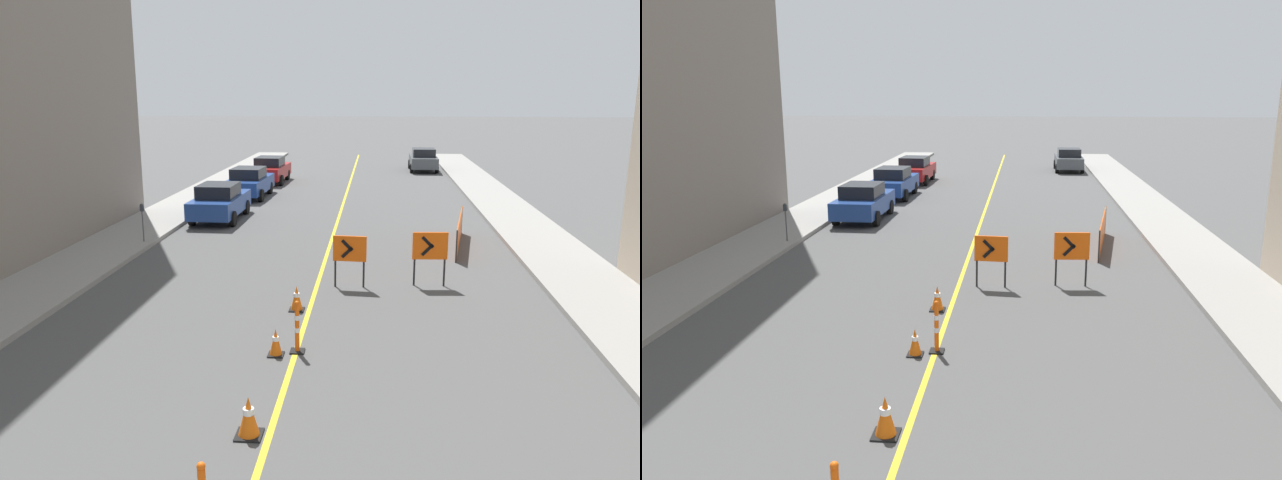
{
  "view_description": "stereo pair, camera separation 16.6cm",
  "coord_description": "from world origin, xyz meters",
  "views": [
    {
      "loc": [
        1.64,
        1.19,
        5.37
      ],
      "look_at": [
        -0.05,
        19.6,
        1.0
      ],
      "focal_mm": 35.0,
      "sensor_mm": 36.0,
      "label": 1
    },
    {
      "loc": [
        1.8,
        1.21,
        5.37
      ],
      "look_at": [
        -0.05,
        19.6,
        1.0
      ],
      "focal_mm": 35.0,
      "sensor_mm": 36.0,
      "label": 2
    }
  ],
  "objects": [
    {
      "name": "delineator_post_rear",
      "position": [
        0.03,
        13.45,
        0.49
      ],
      "size": [
        0.3,
        0.3,
        1.14
      ],
      "color": "black",
      "rests_on": "ground_plane"
    },
    {
      "name": "safety_mesh_fence",
      "position": [
        4.62,
        23.25,
        0.54
      ],
      "size": [
        0.78,
        4.5,
        1.08
      ],
      "rotation": [
        0.0,
        0.0,
        1.41
      ],
      "color": "#EF560C",
      "rests_on": "ground_plane"
    },
    {
      "name": "lane_stripe",
      "position": [
        0.0,
        28.46,
        0.0
      ],
      "size": [
        0.12,
        56.91,
        0.01
      ],
      "color": "gold",
      "rests_on": "ground_plane"
    },
    {
      "name": "sidewalk_left",
      "position": [
        -7.67,
        28.46,
        0.08
      ],
      "size": [
        2.67,
        56.91,
        0.16
      ],
      "color": "gray",
      "rests_on": "ground_plane"
    },
    {
      "name": "traffic_cone_third",
      "position": [
        -0.32,
        10.08,
        0.33
      ],
      "size": [
        0.43,
        0.43,
        0.68
      ],
      "color": "black",
      "rests_on": "ground_plane"
    },
    {
      "name": "sidewalk_right",
      "position": [
        7.67,
        28.46,
        0.08
      ],
      "size": [
        2.67,
        56.91,
        0.16
      ],
      "color": "gray",
      "rests_on": "ground_plane"
    },
    {
      "name": "traffic_cone_fourth",
      "position": [
        -0.4,
        13.24,
        0.29
      ],
      "size": [
        0.33,
        0.33,
        0.58
      ],
      "color": "black",
      "rests_on": "ground_plane"
    },
    {
      "name": "parked_car_curb_near",
      "position": [
        -5.1,
        27.22,
        0.8
      ],
      "size": [
        1.94,
        4.33,
        1.59
      ],
      "rotation": [
        0.0,
        0.0,
        -0.01
      ],
      "color": "navy",
      "rests_on": "ground_plane"
    },
    {
      "name": "parked_car_curb_mid",
      "position": [
        -5.03,
        33.21,
        0.8
      ],
      "size": [
        1.97,
        4.37,
        1.59
      ],
      "rotation": [
        0.0,
        0.0,
        -0.04
      ],
      "color": "navy",
      "rests_on": "ground_plane"
    },
    {
      "name": "traffic_cone_fifth",
      "position": [
        -0.32,
        16.05,
        0.31
      ],
      "size": [
        0.38,
        0.38,
        0.64
      ],
      "color": "black",
      "rests_on": "ground_plane"
    },
    {
      "name": "parked_car_opposite_side",
      "position": [
        4.87,
        45.66,
        0.8
      ],
      "size": [
        1.93,
        4.31,
        1.59
      ],
      "rotation": [
        0.0,
        0.0,
        -0.0
      ],
      "color": "#474C51",
      "rests_on": "ground_plane"
    },
    {
      "name": "arrow_barricade_primary",
      "position": [
        0.92,
        18.12,
        1.04
      ],
      "size": [
        0.95,
        0.13,
        1.48
      ],
      "rotation": [
        0.0,
        0.0,
        -0.07
      ],
      "color": "#EF560C",
      "rests_on": "ground_plane"
    },
    {
      "name": "parked_car_curb_far",
      "position": [
        -4.87,
        38.84,
        0.8
      ],
      "size": [
        2.0,
        4.38,
        1.59
      ],
      "rotation": [
        0.0,
        0.0,
        -0.05
      ],
      "color": "maroon",
      "rests_on": "ground_plane"
    },
    {
      "name": "parking_meter_near_curb",
      "position": [
        -6.68,
        22.37,
        1.13
      ],
      "size": [
        0.12,
        0.11,
        1.38
      ],
      "color": "#4C4C51",
      "rests_on": "sidewalk_left"
    },
    {
      "name": "arrow_barricade_secondary",
      "position": [
        3.18,
        18.45,
        1.1
      ],
      "size": [
        0.99,
        0.14,
        1.56
      ],
      "rotation": [
        0.0,
        0.0,
        0.08
      ],
      "color": "#EF560C",
      "rests_on": "ground_plane"
    }
  ]
}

